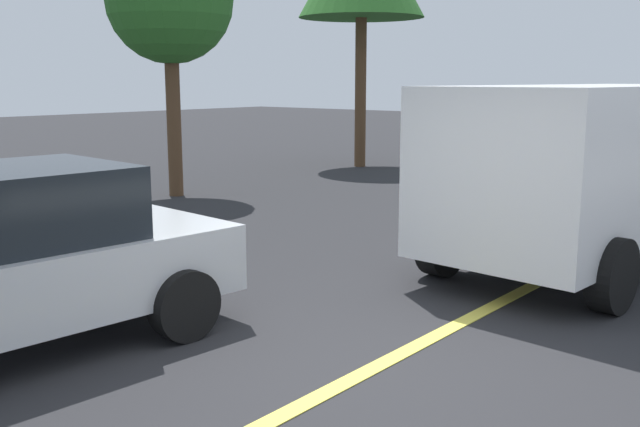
# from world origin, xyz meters

# --- Properties ---
(ground_plane) EXTENTS (80.00, 80.00, 0.00)m
(ground_plane) POSITION_xyz_m (0.00, 0.00, 0.00)
(ground_plane) COLOR #262628
(lane_marking_centre) EXTENTS (28.00, 0.16, 0.01)m
(lane_marking_centre) POSITION_xyz_m (3.00, 0.00, 0.01)
(lane_marking_centre) COLOR #E0D14C
(white_van) EXTENTS (5.33, 2.56, 2.20)m
(white_van) POSITION_xyz_m (4.67, -0.10, 1.27)
(white_van) COLOR white
(white_van) RESTS_ON ground_plane
(tree_left_verge) EXTENTS (2.41, 2.41, 4.96)m
(tree_left_verge) POSITION_xyz_m (4.86, 8.11, 3.72)
(tree_left_verge) COLOR #513823
(tree_left_verge) RESTS_ON ground_plane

